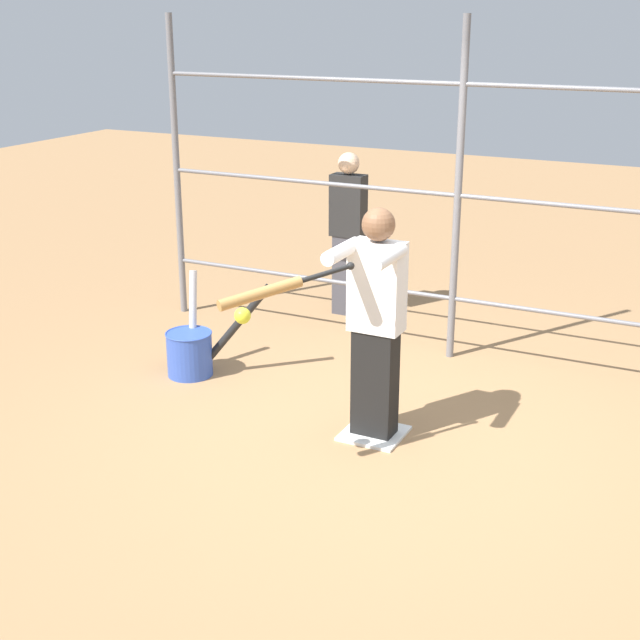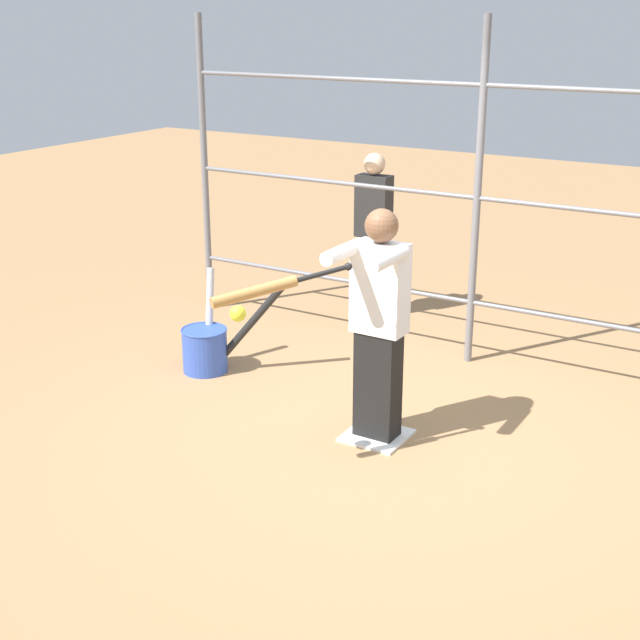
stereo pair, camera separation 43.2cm
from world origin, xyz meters
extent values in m
plane|color=#9E754C|center=(0.00, 0.00, 0.00)|extent=(24.00, 24.00, 0.00)
cube|color=white|center=(0.00, 0.00, 0.01)|extent=(0.40, 0.40, 0.02)
cylinder|color=slate|center=(0.00, -1.60, 1.34)|extent=(0.06, 0.06, 2.68)
cylinder|color=slate|center=(2.64, -1.60, 1.34)|extent=(0.06, 0.06, 2.68)
cylinder|color=slate|center=(0.00, -1.60, 0.50)|extent=(5.27, 0.04, 0.04)
cylinder|color=slate|center=(0.00, -1.60, 1.34)|extent=(5.27, 0.04, 0.04)
cylinder|color=slate|center=(0.00, -1.60, 2.18)|extent=(5.27, 0.04, 0.04)
cube|color=black|center=(0.00, 0.00, 0.38)|extent=(0.28, 0.18, 0.75)
cube|color=white|center=(0.00, 0.00, 1.04)|extent=(0.34, 0.20, 0.59)
sphere|color=brown|center=(0.00, 0.00, 1.45)|extent=(0.21, 0.21, 0.21)
cylinder|color=white|center=(-0.15, 0.21, 1.31)|extent=(0.09, 0.42, 0.09)
cylinder|color=white|center=(0.15, 0.21, 1.31)|extent=(0.09, 0.42, 0.09)
sphere|color=black|center=(0.00, 0.42, 1.29)|extent=(0.05, 0.05, 0.05)
cylinder|color=black|center=(0.09, 0.56, 1.27)|extent=(0.21, 0.30, 0.07)
cylinder|color=#B27F42|center=(0.33, 0.91, 1.21)|extent=(0.34, 0.46, 0.13)
sphere|color=yellow|center=(0.46, 0.90, 1.06)|extent=(0.10, 0.10, 0.10)
cylinder|color=#3351B2|center=(1.70, -0.32, 0.17)|extent=(0.35, 0.35, 0.34)
torus|color=#3351B2|center=(1.70, -0.32, 0.34)|extent=(0.36, 0.36, 0.01)
cylinder|color=#B2B2B7|center=(1.75, -0.47, 0.41)|extent=(0.14, 0.23, 0.75)
cylinder|color=black|center=(1.40, -0.50, 0.38)|extent=(0.56, 0.35, 0.71)
cube|color=#3F3F47|center=(1.22, -2.23, 0.37)|extent=(0.25, 0.15, 0.75)
cube|color=black|center=(1.22, -2.23, 1.03)|extent=(0.31, 0.17, 0.56)
sphere|color=beige|center=(1.22, -2.23, 1.41)|extent=(0.19, 0.19, 0.19)
camera|label=1|loc=(-2.07, 5.01, 2.72)|focal=50.00mm
camera|label=2|loc=(-2.45, 4.80, 2.72)|focal=50.00mm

